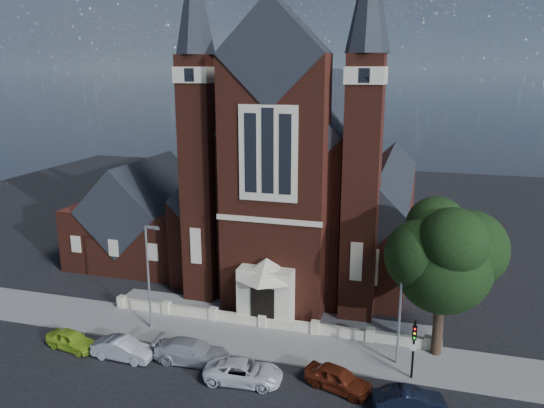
{
  "coord_description": "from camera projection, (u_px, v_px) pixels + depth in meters",
  "views": [
    {
      "loc": [
        10.77,
        -28.33,
        18.93
      ],
      "look_at": [
        -0.87,
        12.0,
        8.22
      ],
      "focal_mm": 35.0,
      "sensor_mm": 36.0,
      "label": 1
    }
  ],
  "objects": [
    {
      "name": "street_tree",
      "position": [
        445.0,
        260.0,
        34.16
      ],
      "size": [
        6.4,
        6.6,
        10.7
      ],
      "color": "black",
      "rests_on": "ground"
    },
    {
      "name": "car_lime_van",
      "position": [
        72.0,
        340.0,
        36.83
      ],
      "size": [
        4.06,
        2.2,
        1.31
      ],
      "primitive_type": "imported",
      "rotation": [
        0.0,
        0.0,
        1.39
      ],
      "color": "#9BC627",
      "rests_on": "ground"
    },
    {
      "name": "traffic_signal",
      "position": [
        414.0,
        343.0,
        32.62
      ],
      "size": [
        0.28,
        0.42,
        4.0
      ],
      "color": "black",
      "rests_on": "ground"
    },
    {
      "name": "ground",
      "position": [
        290.0,
        285.0,
        47.92
      ],
      "size": [
        120.0,
        120.0,
        0.0
      ],
      "primitive_type": "plane",
      "color": "black",
      "rests_on": "ground"
    },
    {
      "name": "forecourt_wall",
      "position": [
        263.0,
        327.0,
        40.0
      ],
      "size": [
        24.0,
        0.4,
        0.9
      ],
      "primitive_type": "cube",
      "color": "beige",
      "rests_on": "ground"
    },
    {
      "name": "car_navy",
      "position": [
        410.0,
        401.0,
        30.03
      ],
      "size": [
        4.4,
        2.45,
        1.37
      ],
      "primitive_type": "imported",
      "rotation": [
        0.0,
        0.0,
        1.82
      ],
      "color": "black",
      "rests_on": "ground"
    },
    {
      "name": "street_lamp_right",
      "position": [
        402.0,
        300.0,
        33.83
      ],
      "size": [
        1.16,
        0.22,
        8.09
      ],
      "color": "gray",
      "rests_on": "ground"
    },
    {
      "name": "parish_hall",
      "position": [
        146.0,
        220.0,
        54.02
      ],
      "size": [
        12.0,
        12.2,
        10.24
      ],
      "color": "#522115",
      "rests_on": "ground"
    },
    {
      "name": "street_lamp_left",
      "position": [
        149.0,
        271.0,
        38.66
      ],
      "size": [
        1.16,
        0.22,
        8.09
      ],
      "color": "gray",
      "rests_on": "ground"
    },
    {
      "name": "forecourt_paving",
      "position": [
        270.0,
        316.0,
        41.87
      ],
      "size": [
        26.0,
        3.0,
        0.14
      ],
      "primitive_type": "cube",
      "color": "slate",
      "rests_on": "ground"
    },
    {
      "name": "car_silver_a",
      "position": [
        123.0,
        349.0,
        35.55
      ],
      "size": [
        4.3,
        1.59,
        1.41
      ],
      "primitive_type": "imported",
      "rotation": [
        0.0,
        0.0,
        1.55
      ],
      "color": "#999AA0",
      "rests_on": "ground"
    },
    {
      "name": "pavement_strip",
      "position": [
        255.0,
        340.0,
        38.14
      ],
      "size": [
        60.0,
        5.0,
        0.12
      ],
      "primitive_type": "cube",
      "color": "slate",
      "rests_on": "ground"
    },
    {
      "name": "car_white_suv",
      "position": [
        244.0,
        372.0,
        32.89
      ],
      "size": [
        5.07,
        2.66,
        1.36
      ],
      "primitive_type": "imported",
      "rotation": [
        0.0,
        0.0,
        1.65
      ],
      "color": "white",
      "rests_on": "ground"
    },
    {
      "name": "car_dark_red",
      "position": [
        338.0,
        379.0,
        32.12
      ],
      "size": [
        4.54,
        2.97,
        1.44
      ],
      "primitive_type": "imported",
      "rotation": [
        0.0,
        0.0,
        1.24
      ],
      "color": "maroon",
      "rests_on": "ground"
    },
    {
      "name": "car_silver_b",
      "position": [
        192.0,
        352.0,
        35.1
      ],
      "size": [
        5.27,
        2.27,
        1.51
      ],
      "primitive_type": "imported",
      "rotation": [
        0.0,
        0.0,
        1.6
      ],
      "color": "#9DA0A4",
      "rests_on": "ground"
    },
    {
      "name": "church",
      "position": [
        310.0,
        179.0,
        53.29
      ],
      "size": [
        20.01,
        34.9,
        29.2
      ],
      "color": "#522115",
      "rests_on": "ground"
    }
  ]
}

